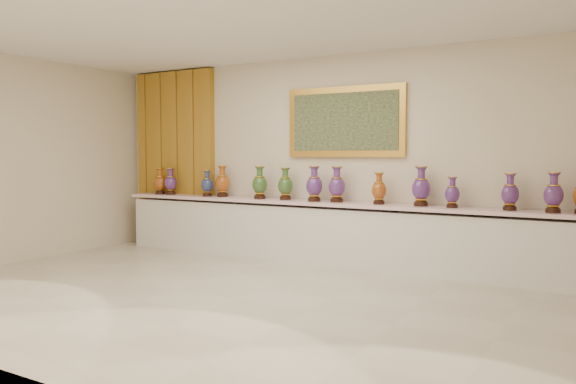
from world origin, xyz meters
name	(u,v)px	position (x,y,z in m)	size (l,w,h in m)	color
ground	(237,299)	(0.00, 0.00, 0.00)	(8.00, 8.00, 0.00)	beige
room	(199,154)	(-2.52, 2.44, 1.59)	(8.00, 8.00, 8.00)	beige
counter	(330,234)	(0.00, 2.27, 0.44)	(7.28, 0.48, 0.90)	white
vase_0	(160,182)	(-3.18, 2.22, 1.10)	(0.25, 0.25, 0.45)	black
vase_1	(171,183)	(-2.96, 2.23, 1.10)	(0.26, 0.26, 0.45)	black
vase_2	(207,185)	(-2.17, 2.22, 1.09)	(0.22, 0.22, 0.42)	black
vase_3	(223,183)	(-1.90, 2.26, 1.12)	(0.24, 0.24, 0.50)	black
vase_4	(260,184)	(-1.16, 2.22, 1.12)	(0.25, 0.25, 0.50)	black
vase_5	(285,185)	(-0.73, 2.27, 1.11)	(0.28, 0.28, 0.48)	black
vase_6	(314,186)	(-0.22, 2.22, 1.13)	(0.30, 0.30, 0.51)	black
vase_7	(337,186)	(0.11, 2.27, 1.13)	(0.29, 0.29, 0.51)	black
vase_8	(379,190)	(0.75, 2.25, 1.09)	(0.20, 0.20, 0.43)	black
vase_9	(421,188)	(1.32, 2.28, 1.13)	(0.31, 0.31, 0.52)	black
vase_10	(452,194)	(1.73, 2.25, 1.08)	(0.23, 0.23, 0.39)	black
vase_11	(510,194)	(2.41, 2.28, 1.10)	(0.26, 0.26, 0.45)	black
vase_12	(554,195)	(2.89, 2.21, 1.11)	(0.25, 0.25, 0.47)	black
label_card	(227,198)	(-1.72, 2.13, 0.90)	(0.10, 0.06, 0.00)	white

